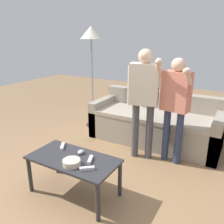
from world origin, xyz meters
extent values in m
plane|color=#93704C|center=(0.00, 0.00, 0.00)|extent=(12.00, 12.00, 0.00)
cube|color=#9E9384|center=(0.19, 1.51, 0.22)|extent=(2.08, 0.85, 0.44)
cube|color=#AA9F8F|center=(0.19, 1.44, 0.47)|extent=(1.80, 0.73, 0.06)
cube|color=#9E9384|center=(0.19, 1.85, 0.61)|extent=(2.08, 0.18, 0.34)
cube|color=#9E9384|center=(-0.78, 1.51, 0.31)|extent=(0.14, 0.85, 0.61)
cube|color=#9E9384|center=(1.16, 1.51, 0.31)|extent=(0.14, 0.85, 0.61)
cube|color=#2D2D33|center=(-0.09, -0.25, 0.43)|extent=(0.98, 0.50, 0.03)
cylinder|color=#2D2D33|center=(-0.55, -0.47, 0.21)|extent=(0.04, 0.04, 0.42)
cylinder|color=#2D2D33|center=(0.37, -0.47, 0.21)|extent=(0.04, 0.04, 0.42)
cylinder|color=#2D2D33|center=(-0.55, -0.03, 0.21)|extent=(0.04, 0.04, 0.42)
cylinder|color=#2D2D33|center=(0.37, -0.03, 0.21)|extent=(0.04, 0.04, 0.42)
cylinder|color=beige|center=(-0.01, -0.37, 0.47)|extent=(0.18, 0.18, 0.06)
ellipsoid|color=white|center=(-0.08, -0.13, 0.47)|extent=(0.06, 0.09, 0.05)
cylinder|color=#4C4C51|center=(-0.08, -0.12, 0.49)|extent=(0.02, 0.02, 0.01)
cylinder|color=#2D2D33|center=(-1.10, 1.60, 0.01)|extent=(0.28, 0.28, 0.02)
cylinder|color=gray|center=(-1.10, 1.60, 0.83)|extent=(0.03, 0.03, 1.62)
cone|color=silver|center=(-1.10, 1.60, 1.75)|extent=(0.39, 0.39, 0.22)
cylinder|color=#47474C|center=(0.13, 0.88, 0.40)|extent=(0.10, 0.10, 0.80)
cylinder|color=#47474C|center=(0.32, 0.92, 0.40)|extent=(0.10, 0.10, 0.80)
cube|color=beige|center=(0.23, 0.90, 1.08)|extent=(0.42, 0.28, 0.55)
sphere|color=beige|center=(0.23, 0.90, 1.44)|extent=(0.19, 0.19, 0.19)
cylinder|color=beige|center=(0.04, 0.86, 1.06)|extent=(0.07, 0.07, 0.52)
cylinder|color=beige|center=(0.41, 0.94, 1.19)|extent=(0.07, 0.07, 0.26)
cylinder|color=beige|center=(0.43, 0.84, 1.32)|extent=(0.11, 0.22, 0.24)
sphere|color=beige|center=(0.46, 0.74, 1.40)|extent=(0.08, 0.08, 0.08)
cylinder|color=#2D3856|center=(0.54, 1.01, 0.38)|extent=(0.09, 0.09, 0.75)
cylinder|color=#2D3856|center=(0.72, 0.98, 0.38)|extent=(0.09, 0.09, 0.75)
cube|color=#DB7F6B|center=(0.63, 0.99, 1.01)|extent=(0.38, 0.24, 0.52)
sphere|color=beige|center=(0.63, 0.99, 1.35)|extent=(0.18, 0.18, 0.18)
cylinder|color=beige|center=(0.46, 1.02, 0.99)|extent=(0.07, 0.07, 0.49)
cylinder|color=#DB7F6B|center=(0.81, 0.97, 1.11)|extent=(0.07, 0.07, 0.24)
cylinder|color=beige|center=(0.79, 0.87, 1.23)|extent=(0.09, 0.20, 0.23)
sphere|color=beige|center=(0.78, 0.78, 1.31)|extent=(0.07, 0.07, 0.07)
cube|color=white|center=(-0.36, -0.12, 0.46)|extent=(0.12, 0.16, 0.03)
cylinder|color=silver|center=(-0.37, -0.09, 0.48)|extent=(0.01, 0.01, 0.00)
cube|color=silver|center=(-0.33, -0.16, 0.48)|extent=(0.02, 0.02, 0.00)
cube|color=white|center=(0.10, -0.21, 0.46)|extent=(0.09, 0.15, 0.03)
cylinder|color=silver|center=(0.09, -0.18, 0.48)|extent=(0.01, 0.01, 0.00)
cube|color=silver|center=(0.12, -0.25, 0.48)|extent=(0.02, 0.02, 0.00)
cube|color=white|center=(0.17, -0.36, 0.46)|extent=(0.14, 0.12, 0.03)
cylinder|color=silver|center=(0.19, -0.35, 0.48)|extent=(0.01, 0.01, 0.00)
cube|color=silver|center=(0.14, -0.39, 0.48)|extent=(0.02, 0.02, 0.00)
camera|label=1|loc=(1.38, -1.97, 1.70)|focal=37.42mm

